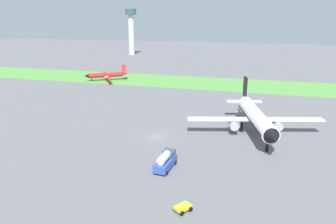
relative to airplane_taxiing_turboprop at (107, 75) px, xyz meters
name	(u,v)px	position (x,y,z in m)	size (l,w,h in m)	color
ground_plane	(157,136)	(43.27, -60.44, -2.49)	(600.00, 600.00, 0.00)	slate
grass_taxiway_strip	(204,83)	(43.27, 6.00, -2.45)	(360.00, 28.00, 0.08)	#549342
airplane_taxiing_turboprop	(107,75)	(0.00, 0.00, 0.00)	(17.29, 19.71, 6.82)	red
airplane_midfield_jet	(255,117)	(65.52, -51.79, 1.68)	(32.21, 31.85, 11.59)	white
baggage_cart_near_gate	(183,208)	(56.22, -88.17, -1.92)	(2.81, 2.95, 0.90)	yellow
fuel_truck_midfield	(166,161)	(49.93, -75.72, -0.91)	(3.11, 6.69, 3.29)	#334FB2
control_tower	(131,28)	(-28.10, 98.57, 17.32)	(8.00, 8.00, 33.28)	silver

